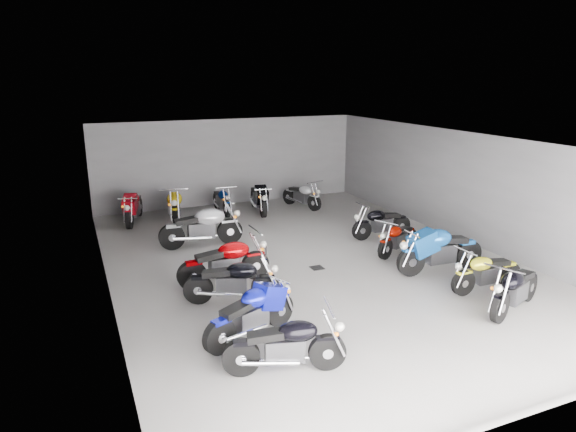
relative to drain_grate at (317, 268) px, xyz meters
The scene contains 21 objects.
ground 0.50m from the drain_grate, 90.00° to the left, with size 14.00×14.00×0.00m, color gray.
wall_back 7.67m from the drain_grate, 90.00° to the left, with size 10.00×0.10×3.20m, color slate.
wall_left 5.27m from the drain_grate, behind, with size 0.10×14.00×3.20m, color slate.
wall_right 5.27m from the drain_grate, ahead, with size 0.10×14.00×3.20m, color slate.
ceiling 3.25m from the drain_grate, 90.00° to the left, with size 10.00×14.00×0.04m, color black.
drain_grate is the anchor object (origin of this frame).
motorcycle_left_a 4.84m from the drain_grate, 122.44° to the right, with size 2.02×0.70×0.91m.
motorcycle_left_b 3.91m from the drain_grate, 134.51° to the right, with size 2.02×0.93×0.93m.
motorcycle_left_c 2.86m from the drain_grate, 156.18° to the right, with size 1.99×0.88×0.91m.
motorcycle_left_d 2.48m from the drain_grate, behind, with size 2.24×0.45×0.99m.
motorcycle_left_f 3.68m from the drain_grate, 128.15° to the left, with size 2.40×0.51×1.06m.
motorcycle_right_a 4.69m from the drain_grate, 55.36° to the right, with size 2.00×0.92×0.93m.
motorcycle_right_b 4.04m from the drain_grate, 44.03° to the right, with size 1.93×0.37×0.85m.
motorcycle_right_c 3.08m from the drain_grate, 27.97° to the right, with size 2.41×0.51×1.06m.
motorcycle_right_d 2.57m from the drain_grate, ahead, with size 1.74×0.89×0.82m.
motorcycle_right_e 3.32m from the drain_grate, 27.94° to the left, with size 1.98×0.39×0.87m.
motorcycle_back_a 7.24m from the drain_grate, 121.27° to the left, with size 0.82×2.18×0.99m.
motorcycle_back_b 6.30m from the drain_grate, 112.96° to the left, with size 0.66×2.33×1.03m.
motorcycle_back_c 6.31m from the drain_grate, 96.33° to the left, with size 0.38×1.94×0.85m.
motorcycle_back_d 5.85m from the drain_grate, 84.65° to the left, with size 0.54×2.21×0.98m.
motorcycle_back_e 6.23m from the drain_grate, 68.84° to the left, with size 0.74×1.90×0.86m.
Camera 1 is at (-5.52, -11.49, 4.76)m, focal length 32.00 mm.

